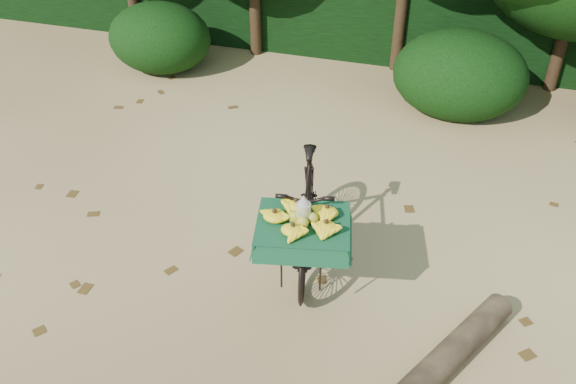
% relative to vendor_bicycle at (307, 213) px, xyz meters
% --- Properties ---
extents(ground, '(80.00, 80.00, 0.00)m').
position_rel_vendor_bicycle_xyz_m(ground, '(-0.37, -0.67, -0.55)').
color(ground, tan).
rests_on(ground, ground).
extents(vendor_bicycle, '(1.01, 1.91, 1.08)m').
position_rel_vendor_bicycle_xyz_m(vendor_bicycle, '(0.00, 0.00, 0.00)').
color(vendor_bicycle, black).
rests_on(vendor_bicycle, ground).
extents(bush_clumps, '(8.80, 1.70, 0.90)m').
position_rel_vendor_bicycle_xyz_m(bush_clumps, '(0.13, 3.63, -0.10)').
color(bush_clumps, black).
rests_on(bush_clumps, ground).
extents(leaf_litter, '(7.00, 7.30, 0.01)m').
position_rel_vendor_bicycle_xyz_m(leaf_litter, '(-0.37, -0.02, -0.55)').
color(leaf_litter, '#4F3615').
rests_on(leaf_litter, ground).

